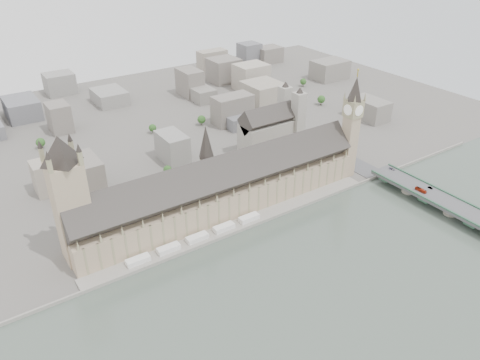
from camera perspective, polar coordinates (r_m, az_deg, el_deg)
ground at (r=397.74m, az=-0.67°, el=-5.10°), size 900.00×900.00×0.00m
river_thames at (r=307.92m, az=17.49°, el=-19.50°), size 600.00×600.00×0.00m
embankment_wall at (r=386.67m, az=0.55°, el=-5.96°), size 600.00×1.50×3.00m
river_terrace at (r=392.03m, az=-0.07°, el=-5.50°), size 270.00×15.00×2.00m
terrace_tents at (r=374.07m, az=-5.25°, el=-7.02°), size 118.00×7.00×4.00m
palace_of_westminster at (r=399.59m, az=-2.24°, el=-1.08°), size 265.00×40.73×55.44m
elizabeth_tower at (r=456.22m, az=13.48°, el=7.09°), size 17.00×17.00×107.50m
victoria_tower at (r=350.14m, az=-20.13°, el=-1.65°), size 30.00×30.00×100.00m
central_tower at (r=383.27m, az=-4.11°, el=3.43°), size 13.00×13.00×48.00m
westminster_bridge at (r=446.78m, az=23.60°, el=-2.86°), size 25.00×325.00×10.25m
westminster_abbey at (r=510.51m, az=3.90°, el=6.26°), size 68.00×36.00×64.00m
city_skyline_inland at (r=586.98m, az=-14.05°, el=7.96°), size 720.00×360.00×38.00m
park_trees at (r=433.53m, az=-6.14°, el=-0.93°), size 110.00×30.00×15.00m
red_bus_north at (r=449.43m, az=21.17°, el=-1.14°), size 2.97×10.89×3.01m
car_silver at (r=457.87m, az=22.19°, el=-0.88°), size 2.12×4.62×1.47m
car_approach at (r=479.14m, az=18.03°, el=1.30°), size 3.00×5.86×1.63m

